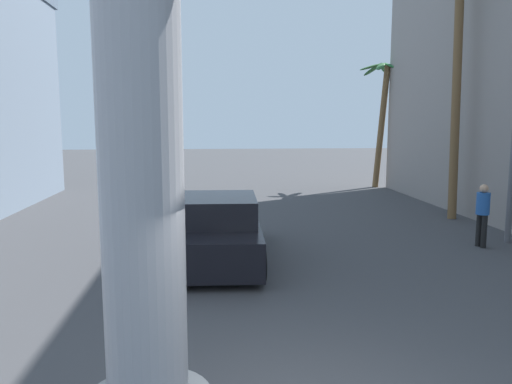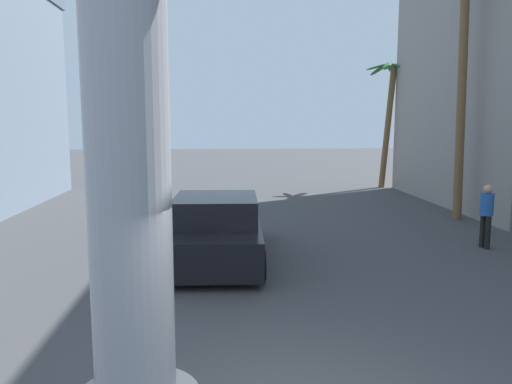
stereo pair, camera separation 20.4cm
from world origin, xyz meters
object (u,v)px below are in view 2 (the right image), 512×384
Objects in this scene: pedestrian_mid_right at (486,211)px; street_lamp at (511,71)px; car_lead at (217,230)px; palm_tree_mid_right at (463,42)px; palm_tree_far_right at (388,105)px.

street_lamp is at bearing 32.77° from pedestrian_mid_right.
palm_tree_mid_right reaches higher than car_lead.
car_lead is 10.52m from palm_tree_mid_right.
palm_tree_far_right reaches higher than car_lead.
pedestrian_mid_right is (-1.48, -12.20, -3.13)m from palm_tree_far_right.
palm_tree_mid_right is 1.46× the size of palm_tree_far_right.
palm_tree_mid_right reaches higher than palm_tree_far_right.
palm_tree_mid_right is at bearing -92.92° from palm_tree_far_right.
street_lamp reaches higher than palm_tree_far_right.
street_lamp is 3.82m from palm_tree_mid_right.
palm_tree_far_right is 12.68m from pedestrian_mid_right.
palm_tree_far_right is (0.84, 11.79, -0.46)m from street_lamp.
street_lamp is 3.66m from pedestrian_mid_right.
palm_tree_mid_right is (0.42, 3.56, 1.30)m from street_lamp.
pedestrian_mid_right reaches higher than car_lead.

